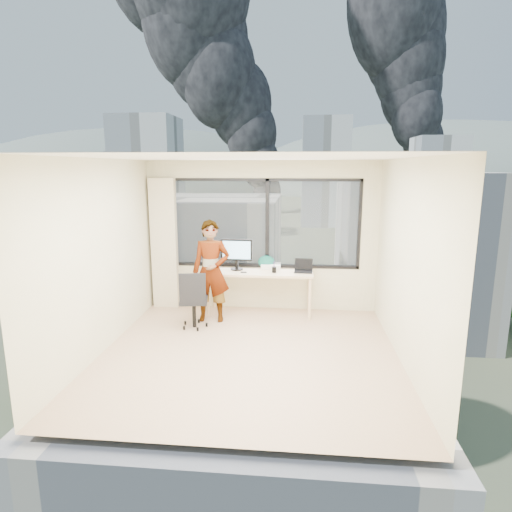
# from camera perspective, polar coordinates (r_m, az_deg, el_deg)

# --- Properties ---
(floor) EXTENTS (4.00, 4.00, 0.01)m
(floor) POSITION_cam_1_polar(r_m,az_deg,el_deg) (5.96, -0.97, -12.88)
(floor) COLOR tan
(floor) RESTS_ON ground
(ceiling) EXTENTS (4.00, 4.00, 0.01)m
(ceiling) POSITION_cam_1_polar(r_m,az_deg,el_deg) (5.42, -1.06, 12.98)
(ceiling) COLOR white
(ceiling) RESTS_ON ground
(wall_front) EXTENTS (4.00, 0.01, 2.60)m
(wall_front) POSITION_cam_1_polar(r_m,az_deg,el_deg) (3.64, -4.67, -7.30)
(wall_front) COLOR beige
(wall_front) RESTS_ON ground
(wall_left) EXTENTS (0.01, 4.00, 2.60)m
(wall_left) POSITION_cam_1_polar(r_m,az_deg,el_deg) (6.10, -20.01, -0.15)
(wall_left) COLOR beige
(wall_left) RESTS_ON ground
(wall_right) EXTENTS (0.01, 4.00, 2.60)m
(wall_right) POSITION_cam_1_polar(r_m,az_deg,el_deg) (5.68, 19.47, -0.97)
(wall_right) COLOR beige
(wall_right) RESTS_ON ground
(window_wall) EXTENTS (3.30, 0.16, 1.55)m
(window_wall) POSITION_cam_1_polar(r_m,az_deg,el_deg) (7.47, 1.14, 4.37)
(window_wall) COLOR black
(window_wall) RESTS_ON ground
(curtain) EXTENTS (0.45, 0.14, 2.30)m
(curtain) POSITION_cam_1_polar(r_m,az_deg,el_deg) (7.75, -12.12, 1.57)
(curtain) COLOR beige
(curtain) RESTS_ON floor
(desk) EXTENTS (1.80, 0.60, 0.75)m
(desk) POSITION_cam_1_polar(r_m,az_deg,el_deg) (7.38, 0.50, -4.86)
(desk) COLOR beige
(desk) RESTS_ON floor
(chair) EXTENTS (0.55, 0.55, 0.94)m
(chair) POSITION_cam_1_polar(r_m,az_deg,el_deg) (6.79, -8.30, -5.63)
(chair) COLOR black
(chair) RESTS_ON floor
(person) EXTENTS (0.62, 0.43, 1.66)m
(person) POSITION_cam_1_polar(r_m,az_deg,el_deg) (6.97, -5.99, -2.04)
(person) COLOR #2D2D33
(person) RESTS_ON floor
(monitor) EXTENTS (0.54, 0.13, 0.54)m
(monitor) POSITION_cam_1_polar(r_m,az_deg,el_deg) (7.33, -2.60, 0.23)
(monitor) COLOR black
(monitor) RESTS_ON desk
(game_console) EXTENTS (0.34, 0.29, 0.08)m
(game_console) POSITION_cam_1_polar(r_m,az_deg,el_deg) (7.49, 2.01, -1.32)
(game_console) COLOR white
(game_console) RESTS_ON desk
(laptop) EXTENTS (0.32, 0.34, 0.20)m
(laptop) POSITION_cam_1_polar(r_m,az_deg,el_deg) (7.23, 6.34, -1.39)
(laptop) COLOR black
(laptop) RESTS_ON desk
(cellphone) EXTENTS (0.11, 0.06, 0.01)m
(cellphone) POSITION_cam_1_polar(r_m,az_deg,el_deg) (7.18, -1.66, -2.18)
(cellphone) COLOR black
(cellphone) RESTS_ON desk
(pen_cup) EXTENTS (0.08, 0.08, 0.09)m
(pen_cup) POSITION_cam_1_polar(r_m,az_deg,el_deg) (7.19, 2.42, -1.83)
(pen_cup) COLOR black
(pen_cup) RESTS_ON desk
(handbag) EXTENTS (0.32, 0.24, 0.22)m
(handbag) POSITION_cam_1_polar(r_m,az_deg,el_deg) (7.47, 1.40, -0.79)
(handbag) COLOR #0C4A3D
(handbag) RESTS_ON desk
(exterior_ground) EXTENTS (400.00, 400.00, 0.04)m
(exterior_ground) POSITION_cam_1_polar(r_m,az_deg,el_deg) (126.46, 5.30, 4.22)
(exterior_ground) COLOR #515B3D
(exterior_ground) RESTS_ON ground
(near_bldg_a) EXTENTS (16.00, 12.00, 14.00)m
(near_bldg_a) POSITION_cam_1_polar(r_m,az_deg,el_deg) (37.87, -9.31, -2.90)
(near_bldg_a) COLOR #EEDFC7
(near_bldg_a) RESTS_ON exterior_ground
(near_bldg_b) EXTENTS (14.00, 13.00, 16.00)m
(near_bldg_b) POSITION_cam_1_polar(r_m,az_deg,el_deg) (45.64, 19.94, 0.34)
(near_bldg_b) COLOR white
(near_bldg_b) RESTS_ON exterior_ground
(far_tower_a) EXTENTS (14.00, 14.00, 28.00)m
(far_tower_a) POSITION_cam_1_polar(r_m,az_deg,el_deg) (106.54, -14.14, 10.08)
(far_tower_a) COLOR silver
(far_tower_a) RESTS_ON exterior_ground
(far_tower_b) EXTENTS (13.00, 13.00, 30.00)m
(far_tower_b) POSITION_cam_1_polar(r_m,az_deg,el_deg) (125.61, 9.15, 10.94)
(far_tower_b) COLOR silver
(far_tower_b) RESTS_ON exterior_ground
(far_tower_c) EXTENTS (15.00, 15.00, 26.00)m
(far_tower_c) POSITION_cam_1_polar(r_m,az_deg,el_deg) (152.04, 22.92, 9.54)
(far_tower_c) COLOR silver
(far_tower_c) RESTS_ON exterior_ground
(far_tower_d) EXTENTS (16.00, 14.00, 22.00)m
(far_tower_d) POSITION_cam_1_polar(r_m,az_deg,el_deg) (166.88, -15.91, 9.44)
(far_tower_d) COLOR silver
(far_tower_d) RESTS_ON exterior_ground
(hill_a) EXTENTS (288.00, 216.00, 90.00)m
(hill_a) POSITION_cam_1_polar(r_m,az_deg,el_deg) (347.41, -14.88, 8.66)
(hill_a) COLOR slate
(hill_a) RESTS_ON exterior_ground
(hill_b) EXTENTS (300.00, 220.00, 96.00)m
(hill_b) POSITION_cam_1_polar(r_m,az_deg,el_deg) (340.62, 22.81, 8.08)
(hill_b) COLOR slate
(hill_b) RESTS_ON exterior_ground
(tree_a) EXTENTS (7.00, 7.00, 8.00)m
(tree_a) POSITION_cam_1_polar(r_m,az_deg,el_deg) (34.38, -24.23, -10.62)
(tree_a) COLOR #1C551D
(tree_a) RESTS_ON exterior_ground
(tree_b) EXTENTS (7.60, 7.60, 9.00)m
(tree_b) POSITION_cam_1_polar(r_m,az_deg,el_deg) (26.49, 12.77, -15.45)
(tree_b) COLOR #1C551D
(tree_b) RESTS_ON exterior_ground
(tree_c) EXTENTS (8.40, 8.40, 10.00)m
(tree_c) POSITION_cam_1_polar(r_m,az_deg,el_deg) (51.46, 30.02, -2.74)
(tree_c) COLOR #1C551D
(tree_c) RESTS_ON exterior_ground
(smoke_plume_a) EXTENTS (40.00, 24.00, 90.00)m
(smoke_plume_a) POSITION_cam_1_polar(r_m,az_deg,el_deg) (159.97, 1.83, 24.95)
(smoke_plume_a) COLOR black
(smoke_plume_a) RESTS_ON exterior_ground
(smoke_plume_b) EXTENTS (30.00, 18.00, 70.00)m
(smoke_plume_b) POSITION_cam_1_polar(r_m,az_deg,el_deg) (185.24, 23.93, 18.41)
(smoke_plume_b) COLOR black
(smoke_plume_b) RESTS_ON exterior_ground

